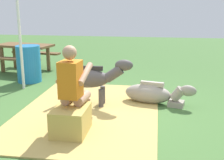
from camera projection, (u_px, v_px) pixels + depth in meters
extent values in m
plane|color=#426B33|center=(105.00, 115.00, 5.01)|extent=(24.00, 24.00, 0.00)
cube|color=tan|center=(90.00, 111.00, 5.16)|extent=(3.40, 2.37, 0.02)
cube|color=tan|center=(71.00, 121.00, 4.23)|extent=(0.61, 0.48, 0.41)
cylinder|color=tan|center=(70.00, 97.00, 4.42)|extent=(0.41, 0.17, 0.14)
cylinder|color=tan|center=(75.00, 110.00, 4.68)|extent=(0.11, 0.11, 0.41)
cube|color=black|center=(75.00, 120.00, 4.72)|extent=(0.23, 0.12, 0.06)
cylinder|color=tan|center=(83.00, 98.00, 4.38)|extent=(0.41, 0.17, 0.14)
cylinder|color=tan|center=(87.00, 111.00, 4.63)|extent=(0.11, 0.11, 0.41)
cube|color=black|center=(87.00, 121.00, 4.68)|extent=(0.23, 0.12, 0.06)
cube|color=orange|center=(71.00, 79.00, 4.13)|extent=(0.32, 0.30, 0.52)
cylinder|color=tan|center=(65.00, 72.00, 4.32)|extent=(0.51, 0.13, 0.26)
cylinder|color=tan|center=(85.00, 74.00, 4.25)|extent=(0.51, 0.13, 0.26)
sphere|color=tan|center=(70.00, 53.00, 4.03)|extent=(0.20, 0.20, 0.20)
ellipsoid|color=#4C4747|center=(87.00, 78.00, 5.35)|extent=(0.35, 0.85, 0.34)
cylinder|color=#4C4747|center=(103.00, 95.00, 5.50)|extent=(0.09, 0.09, 0.35)
cylinder|color=#4C4747|center=(101.00, 99.00, 5.30)|extent=(0.09, 0.09, 0.35)
cylinder|color=#4C4747|center=(73.00, 94.00, 5.56)|extent=(0.09, 0.09, 0.35)
cylinder|color=#4C4747|center=(71.00, 97.00, 5.37)|extent=(0.09, 0.09, 0.35)
cylinder|color=#4C4747|center=(114.00, 74.00, 5.26)|extent=(0.19, 0.37, 0.33)
ellipsoid|color=#4C4747|center=(124.00, 65.00, 5.20)|extent=(0.17, 0.32, 0.20)
cube|color=#2A2727|center=(86.00, 68.00, 5.30)|extent=(0.08, 0.60, 0.08)
cylinder|color=#2A2727|center=(62.00, 80.00, 5.41)|extent=(0.07, 0.07, 0.30)
ellipsoid|color=gray|center=(148.00, 94.00, 5.58)|extent=(0.59, 0.95, 0.36)
cube|color=gray|center=(176.00, 104.00, 5.42)|extent=(0.30, 0.33, 0.10)
cylinder|color=gray|center=(178.00, 94.00, 5.37)|extent=(0.24, 0.32, 0.30)
ellipsoid|color=gray|center=(188.00, 91.00, 5.28)|extent=(0.22, 0.33, 0.20)
cube|color=#B5A999|center=(152.00, 84.00, 5.50)|extent=(0.18, 0.45, 0.08)
cylinder|color=#1E72B2|center=(29.00, 64.00, 7.04)|extent=(0.56, 0.56, 0.87)
cylinder|color=silver|center=(20.00, 35.00, 6.26)|extent=(0.06, 0.06, 2.39)
cube|color=brown|center=(24.00, 46.00, 8.04)|extent=(0.94, 1.60, 0.06)
cube|color=brown|center=(36.00, 53.00, 8.59)|extent=(0.49, 1.52, 0.05)
cube|color=brown|center=(13.00, 59.00, 7.62)|extent=(0.49, 1.52, 0.05)
cube|color=brown|center=(2.00, 60.00, 8.04)|extent=(0.08, 0.08, 0.69)
cube|color=brown|center=(15.00, 56.00, 8.56)|extent=(0.08, 0.08, 0.69)
cube|color=brown|center=(37.00, 62.00, 7.71)|extent=(0.08, 0.08, 0.69)
cube|color=brown|center=(48.00, 58.00, 8.22)|extent=(0.08, 0.08, 0.69)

